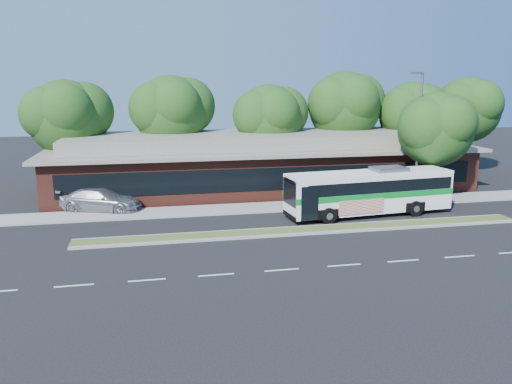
% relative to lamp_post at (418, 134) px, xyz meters
% --- Properties ---
extents(ground, '(120.00, 120.00, 0.00)m').
position_rel_lamp_post_xyz_m(ground, '(-9.56, -6.00, -4.90)').
color(ground, black).
rests_on(ground, ground).
extents(median_strip, '(26.00, 1.10, 0.15)m').
position_rel_lamp_post_xyz_m(median_strip, '(-9.56, -5.40, -4.83)').
color(median_strip, '#475B26').
rests_on(median_strip, ground).
extents(sidewalk, '(44.00, 2.60, 0.12)m').
position_rel_lamp_post_xyz_m(sidewalk, '(-9.56, 0.40, -4.84)').
color(sidewalk, gray).
rests_on(sidewalk, ground).
extents(parking_lot, '(14.00, 12.00, 0.01)m').
position_rel_lamp_post_xyz_m(parking_lot, '(-27.56, 4.00, -4.90)').
color(parking_lot, black).
rests_on(parking_lot, ground).
extents(plaza_building, '(33.20, 11.20, 4.45)m').
position_rel_lamp_post_xyz_m(plaza_building, '(-9.56, 6.99, -2.77)').
color(plaza_building, '#5D261D').
rests_on(plaza_building, ground).
extents(lamp_post, '(0.93, 0.18, 9.07)m').
position_rel_lamp_post_xyz_m(lamp_post, '(0.00, 0.00, 0.00)').
color(lamp_post, slate).
rests_on(lamp_post, ground).
extents(tree_bg_a, '(6.47, 5.80, 8.63)m').
position_rel_lamp_post_xyz_m(tree_bg_a, '(-24.15, 9.14, 0.97)').
color(tree_bg_a, black).
rests_on(tree_bg_a, ground).
extents(tree_bg_b, '(6.69, 6.00, 9.00)m').
position_rel_lamp_post_xyz_m(tree_bg_b, '(-16.13, 10.14, 1.24)').
color(tree_bg_b, black).
rests_on(tree_bg_b, ground).
extents(tree_bg_c, '(6.24, 5.60, 8.26)m').
position_rel_lamp_post_xyz_m(tree_bg_c, '(-8.16, 9.13, 0.69)').
color(tree_bg_c, black).
rests_on(tree_bg_c, ground).
extents(tree_bg_d, '(6.91, 6.20, 9.37)m').
position_rel_lamp_post_xyz_m(tree_bg_d, '(-1.12, 10.15, 1.52)').
color(tree_bg_d, black).
rests_on(tree_bg_d, ground).
extents(tree_bg_e, '(6.47, 5.80, 8.50)m').
position_rel_lamp_post_xyz_m(tree_bg_e, '(4.85, 9.14, 0.84)').
color(tree_bg_e, black).
rests_on(tree_bg_e, ground).
extents(tree_bg_f, '(6.69, 6.00, 8.92)m').
position_rel_lamp_post_xyz_m(tree_bg_f, '(10.87, 10.14, 1.16)').
color(tree_bg_f, black).
rests_on(tree_bg_f, ground).
extents(transit_bus, '(11.10, 3.44, 3.07)m').
position_rel_lamp_post_xyz_m(transit_bus, '(-4.61, -2.66, -3.19)').
color(transit_bus, white).
rests_on(transit_bus, ground).
extents(sedan, '(5.79, 3.85, 1.56)m').
position_rel_lamp_post_xyz_m(sedan, '(-21.64, 1.80, -4.12)').
color(sedan, '#ABACB2').
rests_on(sedan, ground).
extents(sidewalk_tree, '(5.84, 5.24, 7.77)m').
position_rel_lamp_post_xyz_m(sidewalk_tree, '(1.81, 0.33, 0.37)').
color(sidewalk_tree, black).
rests_on(sidewalk_tree, ground).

